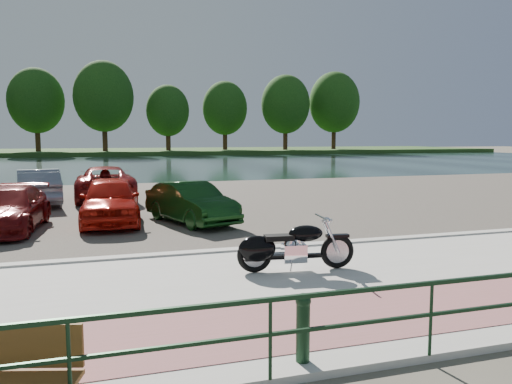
# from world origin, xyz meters

# --- Properties ---
(ground) EXTENTS (200.00, 200.00, 0.00)m
(ground) POSITION_xyz_m (0.00, 0.00, 0.00)
(ground) COLOR #595447
(ground) RESTS_ON ground
(promenade) EXTENTS (60.00, 6.00, 0.10)m
(promenade) POSITION_xyz_m (0.00, -1.00, 0.05)
(promenade) COLOR #BAB8AF
(promenade) RESTS_ON ground
(pink_path) EXTENTS (60.00, 2.00, 0.01)m
(pink_path) POSITION_xyz_m (0.00, -2.50, 0.10)
(pink_path) COLOR #955A54
(pink_path) RESTS_ON promenade
(kerb) EXTENTS (60.00, 0.30, 0.14)m
(kerb) POSITION_xyz_m (0.00, 2.00, 0.07)
(kerb) COLOR #BAB8AF
(kerb) RESTS_ON ground
(parking_lot) EXTENTS (60.00, 18.00, 0.04)m
(parking_lot) POSITION_xyz_m (0.00, 11.00, 0.02)
(parking_lot) COLOR #433D36
(parking_lot) RESTS_ON ground
(river) EXTENTS (120.00, 40.00, 0.00)m
(river) POSITION_xyz_m (0.00, 40.00, 0.00)
(river) COLOR #192E29
(river) RESTS_ON ground
(far_bank) EXTENTS (120.00, 24.00, 0.60)m
(far_bank) POSITION_xyz_m (0.00, 72.00, 0.30)
(far_bank) COLOR #264318
(far_bank) RESTS_ON ground
(railing) EXTENTS (24.04, 0.05, 0.90)m
(railing) POSITION_xyz_m (0.00, -4.00, 0.79)
(railing) COLOR black
(railing) RESTS_ON promenade
(bollards) EXTENTS (10.68, 0.18, 0.81)m
(bollards) POSITION_xyz_m (-1.67, -3.70, 0.54)
(bollards) COLOR black
(bollards) RESTS_ON promenade
(far_trees) EXTENTS (70.25, 10.68, 12.52)m
(far_trees) POSITION_xyz_m (4.36, 65.79, 7.49)
(far_trees) COLOR #382014
(far_trees) RESTS_ON far_bank
(motorcycle) EXTENTS (2.33, 0.75, 1.05)m
(motorcycle) POSITION_xyz_m (-0.32, 0.01, 0.56)
(motorcycle) COLOR black
(motorcycle) RESTS_ON promenade
(car_3) EXTENTS (2.07, 4.34, 1.22)m
(car_3) POSITION_xyz_m (-6.17, 6.44, 0.65)
(car_3) COLOR #5E0D0E
(car_3) RESTS_ON parking_lot
(car_4) EXTENTS (1.83, 4.25, 1.43)m
(car_4) POSITION_xyz_m (-3.42, 6.88, 0.75)
(car_4) COLOR #B5150C
(car_4) RESTS_ON parking_lot
(car_5) EXTENTS (2.51, 4.03, 1.25)m
(car_5) POSITION_xyz_m (-1.06, 6.22, 0.67)
(car_5) COLOR black
(car_5) RESTS_ON parking_lot
(car_9) EXTENTS (2.08, 4.39, 1.39)m
(car_9) POSITION_xyz_m (-5.99, 12.03, 0.73)
(car_9) COLOR slate
(car_9) RESTS_ON parking_lot
(car_10) EXTENTS (2.40, 5.10, 1.41)m
(car_10) POSITION_xyz_m (-3.51, 12.97, 0.75)
(car_10) COLOR maroon
(car_10) RESTS_ON parking_lot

